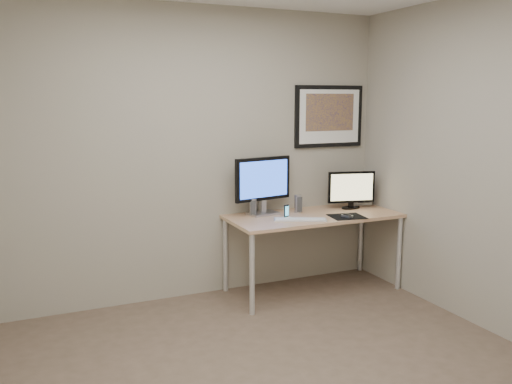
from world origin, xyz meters
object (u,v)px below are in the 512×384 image
(framed_art, at_px, (329,116))
(speaker_right, at_px, (298,204))
(keyboard, at_px, (300,220))
(monitor_tv, at_px, (351,189))
(speaker_left, at_px, (253,207))
(monitor_large, at_px, (263,183))
(fan_unit, at_px, (362,192))
(phone_dock, at_px, (286,212))
(desk, at_px, (313,221))

(framed_art, distance_m, speaker_right, 0.94)
(keyboard, bearing_deg, monitor_tv, 44.94)
(speaker_left, height_order, keyboard, speaker_left)
(monitor_large, relative_size, speaker_right, 3.46)
(fan_unit, bearing_deg, phone_dock, -151.08)
(speaker_left, height_order, speaker_right, speaker_right)
(desk, bearing_deg, speaker_right, 122.11)
(monitor_large, distance_m, speaker_left, 0.24)
(framed_art, relative_size, fan_unit, 2.95)
(framed_art, height_order, monitor_tv, framed_art)
(fan_unit, bearing_deg, framed_art, 178.75)
(desk, xyz_separation_m, fan_unit, (0.71, 0.24, 0.19))
(framed_art, bearing_deg, phone_dock, -150.24)
(speaker_left, bearing_deg, fan_unit, 27.37)
(desk, xyz_separation_m, monitor_large, (-0.43, 0.20, 0.36))
(speaker_left, bearing_deg, speaker_right, 19.38)
(monitor_tv, relative_size, fan_unit, 1.81)
(speaker_right, relative_size, fan_unit, 0.67)
(monitor_tv, relative_size, keyboard, 0.99)
(monitor_tv, bearing_deg, framed_art, 132.16)
(monitor_large, xyz_separation_m, phone_dock, (0.12, -0.24, -0.23))
(monitor_large, xyz_separation_m, monitor_tv, (0.90, -0.11, -0.10))
(speaker_left, bearing_deg, desk, 5.88)
(speaker_left, height_order, phone_dock, speaker_left)
(speaker_right, distance_m, fan_unit, 0.80)
(speaker_right, height_order, fan_unit, fan_unit)
(fan_unit, bearing_deg, monitor_large, -164.63)
(framed_art, xyz_separation_m, fan_unit, (0.36, -0.09, -0.76))
(phone_dock, relative_size, keyboard, 0.27)
(speaker_left, xyz_separation_m, speaker_right, (0.44, -0.04, 0.00))
(speaker_right, height_order, phone_dock, speaker_right)
(monitor_tv, distance_m, fan_unit, 0.28)
(framed_art, bearing_deg, fan_unit, -14.68)
(desk, height_order, monitor_tv, monitor_tv)
(phone_dock, relative_size, fan_unit, 0.49)
(framed_art, xyz_separation_m, phone_dock, (-0.65, -0.37, -0.83))
(speaker_left, bearing_deg, phone_dock, -19.75)
(speaker_right, xyz_separation_m, fan_unit, (0.80, 0.10, 0.04))
(monitor_tv, xyz_separation_m, speaker_left, (-1.01, 0.09, -0.12))
(framed_art, relative_size, monitor_tv, 1.63)
(monitor_tv, relative_size, phone_dock, 3.67)
(desk, height_order, keyboard, keyboard)
(speaker_left, bearing_deg, framed_art, 34.40)
(framed_art, distance_m, speaker_left, 1.21)
(monitor_tv, height_order, fan_unit, monitor_tv)
(desk, bearing_deg, phone_dock, -172.09)
(framed_art, bearing_deg, desk, -136.54)
(monitor_large, relative_size, keyboard, 1.26)
(framed_art, xyz_separation_m, keyboard, (-0.58, -0.49, -0.88))
(speaker_right, relative_size, phone_dock, 1.35)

